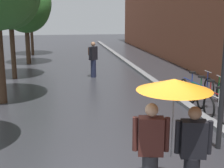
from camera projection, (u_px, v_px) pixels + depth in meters
name	position (u px, v px, depth m)	size (l,w,h in m)	color
kerb_strip	(144.00, 75.00, 15.61)	(0.30, 36.00, 0.12)	slate
street_tree_3	(26.00, 6.00, 18.47)	(2.92, 2.92, 5.01)	#473323
street_tree_4	(30.00, 3.00, 22.46)	(3.04, 3.04, 5.47)	#473323
parked_bicycle_3	(216.00, 97.00, 10.23)	(1.13, 0.78, 0.96)	black
parked_bicycle_4	(206.00, 92.00, 10.86)	(1.14, 0.80, 0.96)	black
parked_bicycle_5	(197.00, 87.00, 11.67)	(1.12, 0.76, 0.96)	black
couple_under_umbrella	(173.00, 121.00, 4.95)	(1.23, 1.18, 2.08)	#2D2D33
pedestrian_walking_midground	(93.00, 59.00, 15.10)	(0.47, 0.46, 1.71)	#1E233D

